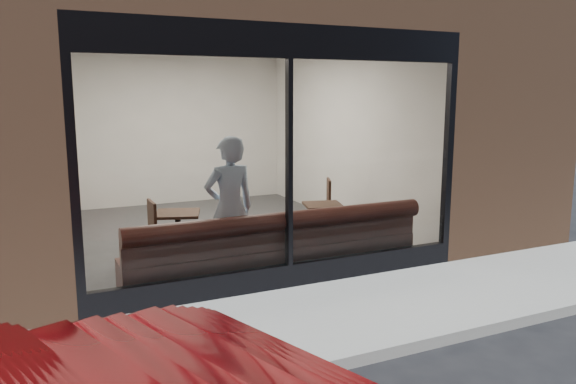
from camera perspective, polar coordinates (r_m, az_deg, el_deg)
name	(u,v)px	position (r m, az deg, el deg)	size (l,w,h in m)	color
ground	(383,355)	(5.51, 9.65, -16.02)	(120.00, 120.00, 0.00)	black
sidewalk_near	(330,316)	(6.28, 4.32, -12.48)	(40.00, 2.00, 0.01)	gray
kerb_near	(387,351)	(5.45, 9.98, -15.65)	(40.00, 0.10, 0.12)	gray
host_building_pier_right	(324,126)	(13.76, 3.65, 6.70)	(2.50, 12.00, 3.20)	brown
host_building_backfill	(144,124)	(15.32, -14.46, 6.75)	(5.00, 6.00, 3.20)	brown
cafe_floor	(216,233)	(9.77, -7.33, -4.15)	(6.00, 6.00, 0.00)	#2D2D30
cafe_ceiling	(212,44)	(9.51, -7.77, 14.71)	(6.00, 6.00, 0.00)	white
cafe_wall_back	(171,131)	(12.39, -11.80, 6.13)	(5.00, 5.00, 0.00)	silver
cafe_wall_left	(53,148)	(9.07, -22.73, 4.19)	(6.00, 6.00, 0.00)	silver
cafe_wall_right	(342,136)	(10.54, 5.52, 5.64)	(6.00, 6.00, 0.00)	silver
storefront_kick	(289,276)	(7.10, 0.11, -8.49)	(5.00, 0.10, 0.30)	black
storefront_header	(289,41)	(6.75, 0.12, 15.09)	(5.00, 0.10, 0.40)	black
storefront_mullion	(289,165)	(6.78, 0.12, 2.80)	(0.06, 0.10, 2.50)	black
storefront_glass	(290,165)	(6.75, 0.23, 2.77)	(4.80, 4.80, 0.00)	white
banquette	(276,261)	(7.42, -1.22, -7.04)	(4.00, 0.55, 0.45)	#341512
person	(230,208)	(7.28, -5.95, -1.66)	(0.68, 0.45, 1.87)	#ABC4E1
cafe_table_left	(178,214)	(7.99, -11.16, -2.17)	(0.60, 0.60, 0.04)	black
cafe_table_right	(323,205)	(8.45, 3.58, -1.33)	(0.55, 0.55, 0.04)	black
cafe_chair_left	(140,253)	(7.99, -14.84, -6.01)	(0.46, 0.46, 0.04)	black
cafe_chair_right	(317,220)	(9.71, 3.00, -2.84)	(0.46, 0.46, 0.04)	black
wall_poster	(60,165)	(8.42, -22.14, 2.56)	(0.02, 0.57, 0.76)	white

